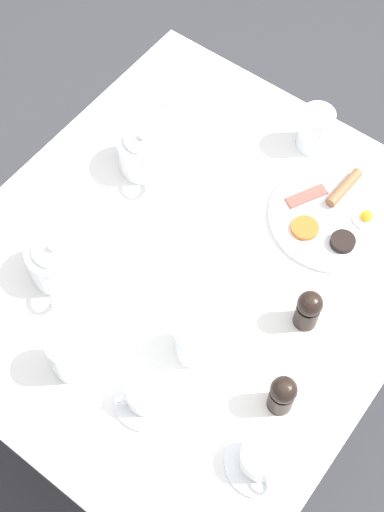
# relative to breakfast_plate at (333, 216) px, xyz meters

# --- Properties ---
(ground_plane) EXTENTS (8.00, 8.00, 0.00)m
(ground_plane) POSITION_rel_breakfast_plate_xyz_m (0.19, 0.28, -0.75)
(ground_plane) COLOR #333338
(table) EXTENTS (0.94, 1.06, 0.74)m
(table) POSITION_rel_breakfast_plate_xyz_m (0.19, 0.28, -0.08)
(table) COLOR white
(table) RESTS_ON ground_plane
(breakfast_plate) EXTENTS (0.29, 0.29, 0.04)m
(breakfast_plate) POSITION_rel_breakfast_plate_xyz_m (0.00, 0.00, 0.00)
(breakfast_plate) COLOR white
(breakfast_plate) RESTS_ON table
(teapot_near) EXTENTS (0.15, 0.16, 0.12)m
(teapot_near) POSITION_rel_breakfast_plate_xyz_m (0.43, 0.14, 0.04)
(teapot_near) COLOR white
(teapot_near) RESTS_ON table
(teapot_far) EXTENTS (0.14, 0.17, 0.12)m
(teapot_far) POSITION_rel_breakfast_plate_xyz_m (0.40, 0.47, 0.04)
(teapot_far) COLOR white
(teapot_far) RESTS_ON table
(teacup_with_saucer_left) EXTENTS (0.13, 0.13, 0.06)m
(teacup_with_saucer_left) POSITION_rel_breakfast_plate_xyz_m (-0.18, 0.55, 0.02)
(teacup_with_saucer_left) COLOR white
(teacup_with_saucer_left) RESTS_ON table
(teacup_with_saucer_right) EXTENTS (0.13, 0.13, 0.06)m
(teacup_with_saucer_right) POSITION_rel_breakfast_plate_xyz_m (0.07, 0.58, 0.02)
(teacup_with_saucer_right) COLOR white
(teacup_with_saucer_right) RESTS_ON table
(water_glass_tall) EXTENTS (0.08, 0.08, 0.09)m
(water_glass_tall) POSITION_rel_breakfast_plate_xyz_m (0.05, 0.44, 0.04)
(water_glass_tall) COLOR white
(water_glass_tall) RESTS_ON table
(water_glass_short) EXTENTS (0.08, 0.08, 0.11)m
(water_glass_short) POSITION_rel_breakfast_plate_xyz_m (0.23, 0.61, 0.05)
(water_glass_short) COLOR white
(water_glass_short) RESTS_ON table
(wine_glass_spare) EXTENTS (0.08, 0.08, 0.11)m
(wine_glass_spare) POSITION_rel_breakfast_plate_xyz_m (0.15, -0.15, 0.05)
(wine_glass_spare) COLOR white
(wine_glass_spare) RESTS_ON table
(pepper_grinder) EXTENTS (0.05, 0.05, 0.11)m
(pepper_grinder) POSITION_rel_breakfast_plate_xyz_m (-0.09, 0.25, 0.05)
(pepper_grinder) COLOR black
(pepper_grinder) RESTS_ON table
(salt_grinder) EXTENTS (0.05, 0.05, 0.11)m
(salt_grinder) POSITION_rel_breakfast_plate_xyz_m (-0.14, 0.43, 0.05)
(salt_grinder) COLOR black
(salt_grinder) RESTS_ON table
(fork_by_plate) EXTENTS (0.02, 0.17, 0.00)m
(fork_by_plate) POSITION_rel_breakfast_plate_xyz_m (0.51, -0.12, -0.01)
(fork_by_plate) COLOR silver
(fork_by_plate) RESTS_ON table
(knife_by_plate) EXTENTS (0.03, 0.19, 0.00)m
(knife_by_plate) POSITION_rel_breakfast_plate_xyz_m (0.21, 0.27, -0.01)
(knife_by_plate) COLOR silver
(knife_by_plate) RESTS_ON table
(spoon_for_tea) EXTENTS (0.05, 0.16, 0.00)m
(spoon_for_tea) POSITION_rel_breakfast_plate_xyz_m (0.33, -0.09, -0.01)
(spoon_for_tea) COLOR silver
(spoon_for_tea) RESTS_ON table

